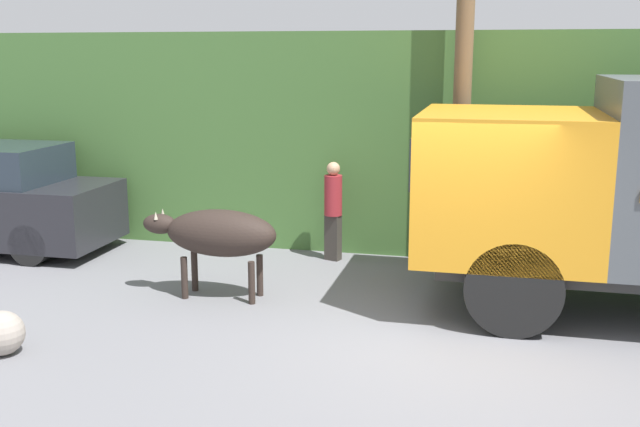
{
  "coord_description": "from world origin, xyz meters",
  "views": [
    {
      "loc": [
        0.59,
        -8.49,
        3.27
      ],
      "look_at": [
        -1.66,
        0.95,
        1.17
      ],
      "focal_mm": 42.0,
      "sensor_mm": 36.0,
      "label": 1
    }
  ],
  "objects_px": {
    "pedestrian_on_hill": "(333,206)",
    "roadside_rock": "(2,333)",
    "brown_cow": "(218,234)",
    "utility_pole": "(464,48)"
  },
  "relations": [
    {
      "from": "roadside_rock",
      "to": "brown_cow",
      "type": "bearing_deg",
      "value": 56.51
    },
    {
      "from": "brown_cow",
      "to": "utility_pole",
      "type": "height_order",
      "value": "utility_pole"
    },
    {
      "from": "brown_cow",
      "to": "roadside_rock",
      "type": "height_order",
      "value": "brown_cow"
    },
    {
      "from": "pedestrian_on_hill",
      "to": "utility_pole",
      "type": "relative_size",
      "value": 0.25
    },
    {
      "from": "pedestrian_on_hill",
      "to": "roadside_rock",
      "type": "height_order",
      "value": "pedestrian_on_hill"
    },
    {
      "from": "pedestrian_on_hill",
      "to": "brown_cow",
      "type": "bearing_deg",
      "value": 82.18
    },
    {
      "from": "brown_cow",
      "to": "pedestrian_on_hill",
      "type": "height_order",
      "value": "pedestrian_on_hill"
    },
    {
      "from": "utility_pole",
      "to": "roadside_rock",
      "type": "distance_m",
      "value": 7.32
    },
    {
      "from": "utility_pole",
      "to": "roadside_rock",
      "type": "height_order",
      "value": "utility_pole"
    },
    {
      "from": "roadside_rock",
      "to": "utility_pole",
      "type": "bearing_deg",
      "value": 45.42
    }
  ]
}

